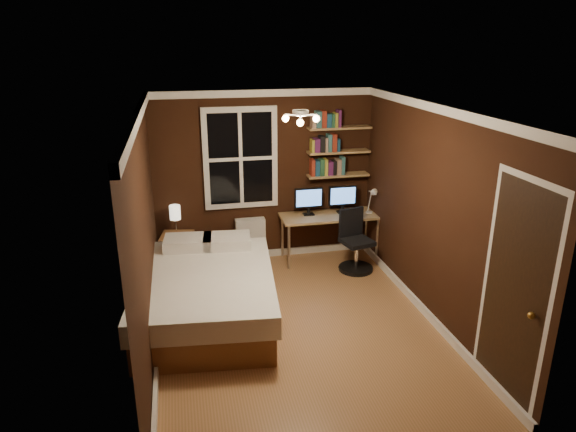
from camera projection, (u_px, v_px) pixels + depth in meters
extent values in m
plane|color=olive|center=(297.00, 326.00, 5.96)|extent=(4.20, 4.20, 0.00)
cube|color=black|center=(265.00, 177.00, 7.49)|extent=(3.20, 0.04, 2.50)
cube|color=black|center=(145.00, 237.00, 5.23)|extent=(0.04, 4.20, 2.50)
cube|color=black|center=(434.00, 215.00, 5.87)|extent=(0.04, 4.20, 2.50)
cube|color=white|center=(298.00, 108.00, 5.14)|extent=(3.20, 4.20, 0.02)
cube|color=white|center=(240.00, 158.00, 7.28)|extent=(1.06, 0.06, 1.46)
sphere|color=#BF8D36|center=(531.00, 316.00, 4.23)|extent=(0.06, 0.06, 0.06)
cube|color=tan|center=(338.00, 175.00, 7.59)|extent=(0.92, 0.22, 0.03)
cube|color=tan|center=(339.00, 152.00, 7.48)|extent=(0.92, 0.22, 0.03)
cube|color=tan|center=(339.00, 128.00, 7.36)|extent=(0.92, 0.22, 0.03)
cube|color=brown|center=(207.00, 306.00, 6.06)|extent=(1.67, 2.23, 0.33)
cube|color=silver|center=(206.00, 284.00, 5.97)|extent=(1.76, 2.30, 0.25)
cube|color=silver|center=(188.00, 243.00, 6.64)|extent=(0.65, 0.48, 0.15)
cube|color=silver|center=(227.00, 241.00, 6.70)|extent=(0.65, 0.48, 0.15)
cube|color=brown|center=(178.00, 253.00, 7.31)|extent=(0.51, 0.51, 0.55)
cube|color=beige|center=(250.00, 240.00, 7.63)|extent=(0.44, 0.15, 0.66)
cube|color=tan|center=(330.00, 216.00, 7.59)|extent=(1.46, 0.55, 0.04)
cylinder|color=beige|center=(289.00, 247.00, 7.35)|extent=(0.04, 0.04, 0.66)
cylinder|color=beige|center=(377.00, 240.00, 7.62)|extent=(0.04, 0.04, 0.66)
cylinder|color=beige|center=(282.00, 236.00, 7.78)|extent=(0.04, 0.04, 0.66)
cylinder|color=beige|center=(366.00, 229.00, 8.05)|extent=(0.04, 0.04, 0.66)
cylinder|color=black|center=(356.00, 268.00, 7.40)|extent=(0.49, 0.49, 0.05)
cylinder|color=silver|center=(356.00, 255.00, 7.33)|extent=(0.05, 0.05, 0.36)
cube|color=black|center=(357.00, 242.00, 7.26)|extent=(0.48, 0.48, 0.06)
cube|color=black|center=(351.00, 222.00, 7.33)|extent=(0.38, 0.13, 0.42)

